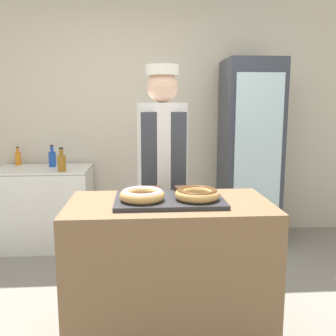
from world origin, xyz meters
name	(u,v)px	position (x,y,z in m)	size (l,w,h in m)	color
wall_back	(155,114)	(0.00, 2.13, 1.35)	(8.00, 0.06, 2.70)	beige
display_counter	(169,276)	(0.00, 0.00, 0.45)	(1.16, 0.62, 0.90)	brown
serving_tray	(169,200)	(0.00, 0.00, 0.91)	(0.62, 0.41, 0.02)	#2D2D33
donut_light_glaze	(142,194)	(-0.15, -0.05, 0.96)	(0.25, 0.25, 0.06)	tan
donut_chocolate_glaze	(197,194)	(0.15, -0.05, 0.96)	(0.25, 0.25, 0.06)	tan
brownie_back_left	(152,190)	(-0.09, 0.14, 0.94)	(0.09, 0.09, 0.03)	black
brownie_back_right	(183,189)	(0.09, 0.14, 0.94)	(0.09, 0.09, 0.03)	black
baker_person	(163,177)	(0.00, 0.67, 0.92)	(0.37, 0.37, 1.73)	#4C4C51
beverage_fridge	(249,153)	(0.98, 1.75, 0.95)	(0.57, 0.58, 1.91)	#333842
chest_freezer	(45,207)	(-1.16, 1.76, 0.41)	(0.95, 0.62, 0.81)	white
bottle_orange	(18,158)	(-1.47, 1.99, 0.89)	(0.06, 0.06, 0.20)	orange
bottle_blue	(52,158)	(-1.08, 1.85, 0.90)	(0.07, 0.07, 0.23)	#1E4CB2
bottle_amber	(62,162)	(-0.93, 1.57, 0.90)	(0.08, 0.08, 0.23)	#99661E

